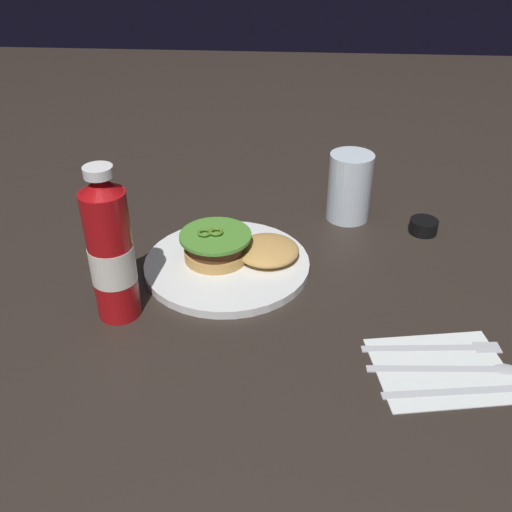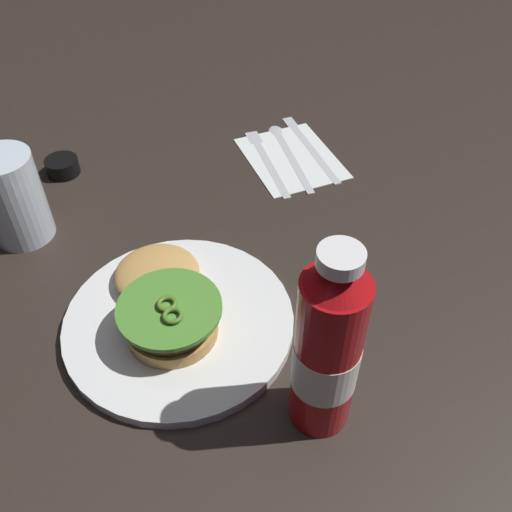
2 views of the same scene
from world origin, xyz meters
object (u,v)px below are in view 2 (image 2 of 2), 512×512
object	(u,v)px
spoon_utensil	(286,146)
burger_sandwich	(165,301)
water_glass	(13,198)
ketchup_bottle	(327,351)
napkin	(291,158)
dinner_plate	(179,322)
fork_utensil	(265,155)
condiment_cup	(62,166)
butter_knife	(307,142)

from	to	relation	value
spoon_utensil	burger_sandwich	bearing A→B (deg)	144.96
water_glass	ketchup_bottle	bearing A→B (deg)	-137.60
burger_sandwich	spoon_utensil	bearing A→B (deg)	-35.04
napkin	spoon_utensil	world-z (taller)	spoon_utensil
dinner_plate	fork_utensil	world-z (taller)	dinner_plate
burger_sandwich	dinner_plate	bearing A→B (deg)	-135.64
condiment_cup	fork_utensil	bearing A→B (deg)	-94.48
dinner_plate	ketchup_bottle	distance (m)	0.22
dinner_plate	ketchup_bottle	world-z (taller)	ketchup_bottle
spoon_utensil	butter_knife	bearing A→B (deg)	-85.39
condiment_cup	butter_knife	bearing A→B (deg)	-90.50
ketchup_bottle	napkin	distance (m)	0.48
burger_sandwich	ketchup_bottle	xyz separation A→B (m)	(-0.16, -0.14, 0.07)
dinner_plate	fork_utensil	bearing A→B (deg)	-28.83
dinner_plate	water_glass	size ratio (longest dim) A/B	2.13
dinner_plate	condiment_cup	world-z (taller)	condiment_cup
burger_sandwich	ketchup_bottle	bearing A→B (deg)	-137.86
napkin	fork_utensil	xyz separation A→B (m)	(0.01, 0.04, 0.00)
burger_sandwich	spoon_utensil	world-z (taller)	burger_sandwich
condiment_cup	fork_utensil	xyz separation A→B (m)	(-0.03, -0.32, -0.01)
condiment_cup	napkin	distance (m)	0.37
napkin	butter_knife	xyz separation A→B (m)	(0.03, -0.04, 0.00)
napkin	spoon_utensil	size ratio (longest dim) A/B	0.86
butter_knife	fork_utensil	size ratio (longest dim) A/B	1.08
water_glass	spoon_utensil	size ratio (longest dim) A/B	0.64
dinner_plate	napkin	distance (m)	0.38
dinner_plate	ketchup_bottle	size ratio (longest dim) A/B	1.16
burger_sandwich	fork_utensil	size ratio (longest dim) A/B	1.02
napkin	butter_knife	world-z (taller)	butter_knife
dinner_plate	napkin	bearing A→B (deg)	-35.29
ketchup_bottle	fork_utensil	bearing A→B (deg)	-5.64
butter_knife	fork_utensil	bearing A→B (deg)	105.40
napkin	dinner_plate	bearing A→B (deg)	144.71
ketchup_bottle	water_glass	xyz separation A→B (m)	(0.36, 0.33, -0.04)
dinner_plate	water_glass	xyz separation A→B (m)	(0.21, 0.19, 0.06)
fork_utensil	water_glass	bearing A→B (deg)	106.72
dinner_plate	spoon_utensil	world-z (taller)	dinner_plate
burger_sandwich	condiment_cup	world-z (taller)	burger_sandwich
butter_knife	napkin	bearing A→B (deg)	132.24
spoon_utensil	fork_utensil	size ratio (longest dim) A/B	1.04
napkin	spoon_utensil	xyz separation A→B (m)	(0.03, 0.00, 0.00)
dinner_plate	butter_knife	bearing A→B (deg)	-36.72
ketchup_bottle	condiment_cup	world-z (taller)	ketchup_bottle
water_glass	butter_knife	distance (m)	0.47
dinner_plate	fork_utensil	xyz separation A→B (m)	(0.32, -0.18, -0.00)
burger_sandwich	water_glass	bearing A→B (deg)	42.60
fork_utensil	napkin	bearing A→B (deg)	-105.30
burger_sandwich	ketchup_bottle	size ratio (longest dim) A/B	0.84
condiment_cup	spoon_utensil	xyz separation A→B (m)	(-0.01, -0.36, -0.01)
spoon_utensil	water_glass	bearing A→B (deg)	107.56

